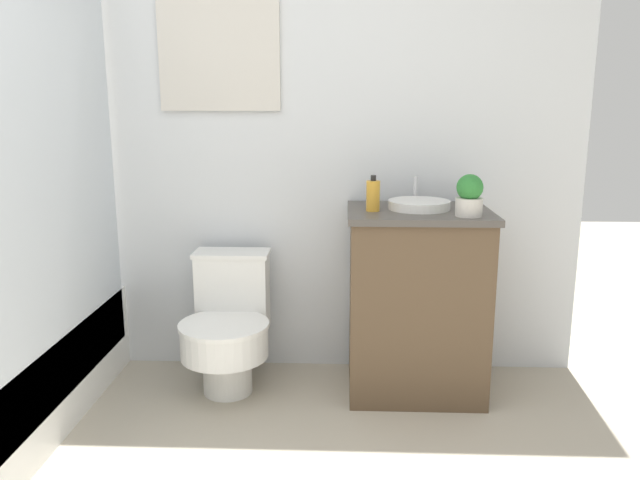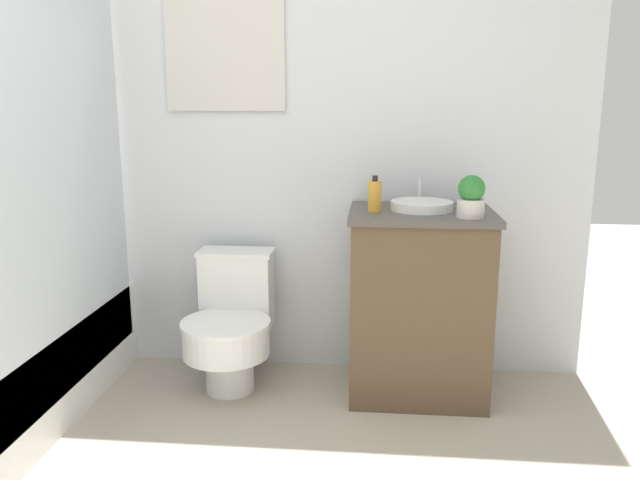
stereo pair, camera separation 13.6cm
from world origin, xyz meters
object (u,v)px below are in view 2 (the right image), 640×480
soap_bottle (375,196)px  potted_plant (471,197)px  sink (422,205)px  toilet (231,323)px

soap_bottle → potted_plant: size_ratio=0.89×
sink → potted_plant: bearing=-41.8°
sink → soap_bottle: size_ratio=1.97×
sink → soap_bottle: 0.23m
toilet → potted_plant: 1.26m
toilet → sink: size_ratio=2.02×
toilet → potted_plant: size_ratio=3.56×
toilet → soap_bottle: (0.67, -0.03, 0.63)m
soap_bottle → sink: bearing=16.1°
soap_bottle → potted_plant: (0.40, -0.11, 0.02)m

